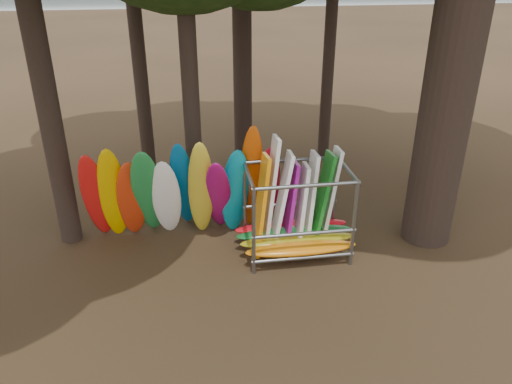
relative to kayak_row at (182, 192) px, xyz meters
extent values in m
plane|color=#47331E|center=(2.09, -1.88, -1.34)|extent=(120.00, 120.00, 0.00)
plane|color=gray|center=(2.09, 58.12, -1.34)|extent=(160.00, 160.00, 0.00)
cylinder|color=black|center=(-2.91, 0.47, 4.37)|extent=(0.52, 0.52, 11.42)
cylinder|color=black|center=(0.37, 1.12, 3.74)|extent=(0.43, 0.43, 10.17)
ellipsoid|color=red|center=(-2.10, 0.15, -0.04)|extent=(0.70, 1.25, 2.70)
ellipsoid|color=#E0A700|center=(-1.67, 0.06, 0.03)|extent=(0.80, 1.25, 2.84)
ellipsoid|color=red|center=(-1.24, 0.06, -0.14)|extent=(0.87, 1.38, 2.53)
ellipsoid|color=#20833B|center=(-0.82, -0.10, 0.07)|extent=(0.76, 1.89, 2.98)
ellipsoid|color=white|center=(-0.39, -0.14, -0.09)|extent=(0.72, 1.51, 2.63)
ellipsoid|color=#075B99|center=(0.04, 0.15, 0.09)|extent=(0.74, 1.84, 2.99)
ellipsoid|color=gold|center=(0.46, -0.17, 0.11)|extent=(0.63, 1.37, 3.01)
ellipsoid|color=#910D5A|center=(0.89, -0.08, -0.14)|extent=(0.85, 1.75, 2.56)
ellipsoid|color=#08869D|center=(1.32, -0.05, -0.07)|extent=(0.82, 1.05, 2.63)
ellipsoid|color=#CF4B09|center=(1.74, 0.08, 0.21)|extent=(0.61, 1.15, 3.19)
ellipsoid|color=#BB0E2D|center=(2.17, 0.14, -0.08)|extent=(0.64, 1.14, 2.62)
ellipsoid|color=orange|center=(2.69, -1.56, -0.92)|extent=(2.69, 0.55, 0.24)
ellipsoid|color=#A49815|center=(2.69, -1.16, -0.92)|extent=(2.82, 0.55, 0.24)
ellipsoid|color=#166629|center=(2.69, -0.81, -0.92)|extent=(2.94, 0.55, 0.24)
ellipsoid|color=red|center=(2.69, -0.49, -0.92)|extent=(2.92, 0.55, 0.24)
cube|color=orange|center=(1.83, -0.88, -0.09)|extent=(0.44, 0.80, 2.54)
cube|color=silver|center=(2.08, -0.73, 0.10)|extent=(0.45, 0.81, 2.91)
cube|color=white|center=(2.32, -0.86, -0.07)|extent=(0.57, 0.76, 2.56)
cube|color=#901886|center=(2.57, -0.78, -0.21)|extent=(0.37, 0.76, 2.29)
cube|color=white|center=(2.82, -0.93, -0.23)|extent=(0.33, 0.75, 2.27)
cube|color=white|center=(3.06, -0.76, -0.12)|extent=(0.31, 0.77, 2.48)
cube|color=#197320|center=(3.31, -0.86, -0.10)|extent=(0.57, 0.79, 2.50)
cube|color=white|center=(3.55, -0.73, -0.08)|extent=(0.51, 0.76, 2.55)
camera|label=1|loc=(0.12, -11.26, 5.40)|focal=35.00mm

